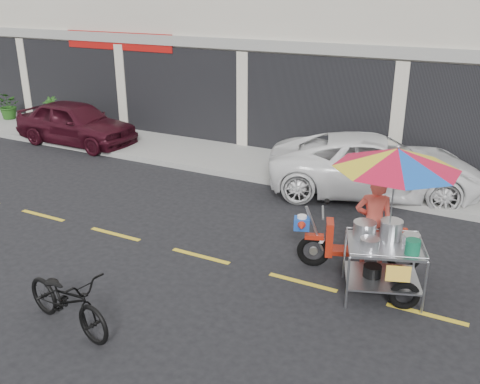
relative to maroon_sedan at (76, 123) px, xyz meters
The scene contains 9 objects.
ground 10.45m from the maroon_sedan, 26.13° to the right, with size 90.00×90.00×0.00m, color black.
sidewalk 9.42m from the maroon_sedan, ahead, with size 45.00×3.00×0.15m, color gray.
centerline 10.45m from the maroon_sedan, 26.13° to the right, with size 42.00×0.10×0.01m, color gold.
maroon_sedan is the anchor object (origin of this frame).
white_pickup 9.30m from the maroon_sedan, ahead, with size 2.29×4.96×1.38m, color white.
plant_tall 4.27m from the maroon_sedan, 166.67° to the left, with size 0.89×0.77×0.99m, color #204C17.
plant_short 2.45m from the maroon_sedan, 153.87° to the left, with size 0.54×0.54×0.96m, color #204C17.
near_bicycle 10.03m from the maroon_sedan, 46.99° to the right, with size 0.62×1.78×0.93m, color black.
food_vendor_rig 11.24m from the maroon_sedan, 21.19° to the right, with size 2.89×2.42×2.48m.
Camera 1 is at (2.70, -7.38, 4.62)m, focal length 40.00 mm.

